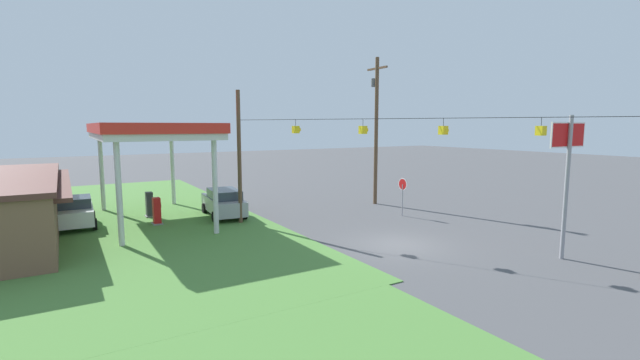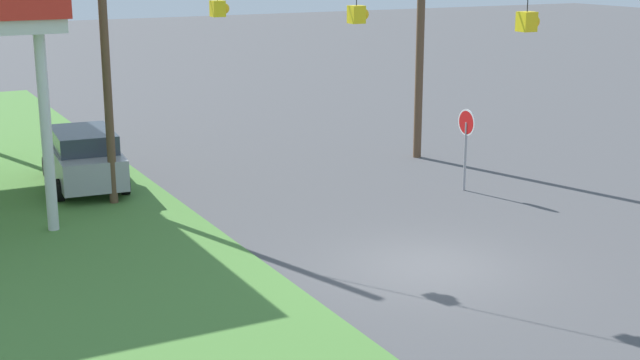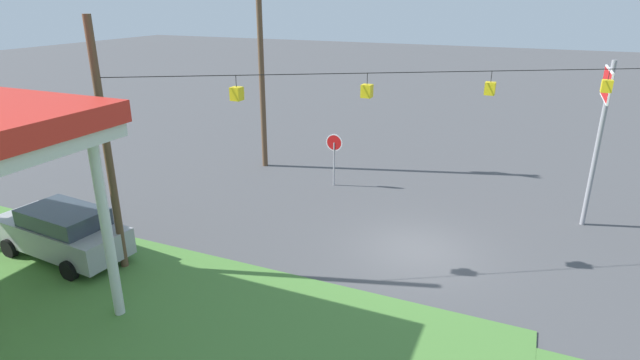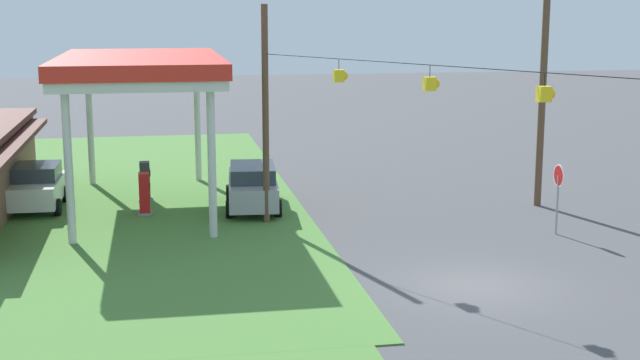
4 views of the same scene
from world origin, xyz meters
name	(u,v)px [view 3 (image 3 of 4)]	position (x,y,z in m)	size (l,w,h in m)	color
ground_plane	(417,250)	(0.00, 0.00, 0.00)	(160.00, 160.00, 0.00)	#4C4C4F
car_at_pumps_front	(62,231)	(11.00, 5.26, 0.95)	(5.15, 2.41, 1.81)	#9E9EA3
stop_sign_roadside	(334,148)	(5.14, -4.83, 1.81)	(0.80, 0.08, 2.50)	#99999E
stop_sign_overhead	(603,109)	(-5.39, -4.72, 4.60)	(0.22, 2.52, 6.34)	gray
utility_pole_main	(260,48)	(9.62, -6.10, 6.05)	(2.20, 0.44, 10.86)	brown
signal_span_gantry	(426,130)	(0.00, -0.01, 4.37)	(17.51, 10.24, 7.98)	brown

